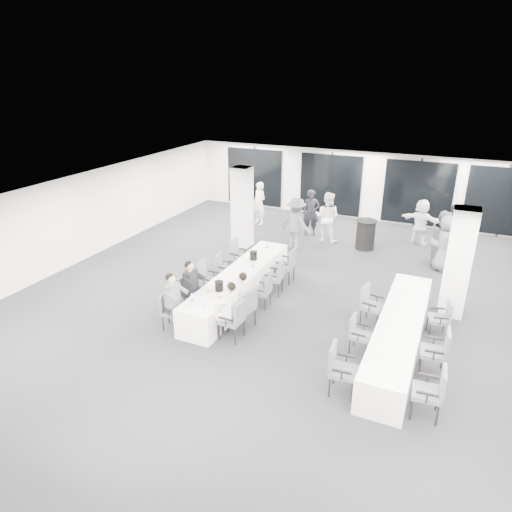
{
  "coord_description": "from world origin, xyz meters",
  "views": [
    {
      "loc": [
        3.91,
        -10.47,
        5.82
      ],
      "look_at": [
        -0.73,
        -0.2,
        1.2
      ],
      "focal_mm": 32.0,
      "sensor_mm": 36.0,
      "label": 1
    }
  ],
  "objects_px": {
    "chair_side_left_mid": "(358,332)",
    "ice_bucket_near": "(219,286)",
    "chair_main_right_mid": "(264,290)",
    "chair_main_right_far": "(288,263)",
    "standing_guest_e": "(445,240)",
    "chair_main_left_far": "(237,254)",
    "chair_main_left_fourth": "(223,267)",
    "standing_guest_c": "(296,220)",
    "chair_side_left_near": "(339,366)",
    "standing_guest_d": "(452,228)",
    "cocktail_table": "(365,234)",
    "banquet_table_side": "(399,335)",
    "chair_main_right_fourth": "(276,275)",
    "chair_side_right_far": "(442,316)",
    "standing_guest_f": "(421,219)",
    "ice_bucket_far": "(253,256)",
    "banquet_table_main": "(239,285)",
    "chair_main_left_mid": "(206,278)",
    "chair_side_left_far": "(370,302)",
    "standing_guest_g": "(259,201)",
    "standing_guest_b": "(327,214)",
    "chair_main_right_near": "(235,318)",
    "chair_main_left_near": "(169,308)",
    "chair_side_right_mid": "(438,349)",
    "standing_guest_a": "(311,210)",
    "chair_main_left_second": "(188,293)",
    "standing_guest_h": "(442,236)",
    "chair_main_right_second": "(245,306)",
    "chair_side_right_near": "(433,389)"
  },
  "relations": [
    {
      "from": "chair_side_left_mid",
      "to": "ice_bucket_near",
      "type": "bearing_deg",
      "value": -87.46
    },
    {
      "from": "chair_main_right_mid",
      "to": "chair_main_right_far",
      "type": "distance_m",
      "value": 1.71
    },
    {
      "from": "standing_guest_e",
      "to": "chair_main_left_far",
      "type": "bearing_deg",
      "value": 84.64
    },
    {
      "from": "chair_main_left_fourth",
      "to": "chair_side_left_mid",
      "type": "relative_size",
      "value": 1.06
    },
    {
      "from": "standing_guest_c",
      "to": "standing_guest_e",
      "type": "bearing_deg",
      "value": -163.74
    },
    {
      "from": "chair_main_left_fourth",
      "to": "chair_side_left_near",
      "type": "xyz_separation_m",
      "value": [
        4.32,
        -3.4,
        0.07
      ]
    },
    {
      "from": "chair_main_right_far",
      "to": "chair_side_left_mid",
      "type": "height_order",
      "value": "chair_main_right_far"
    },
    {
      "from": "chair_main_right_far",
      "to": "standing_guest_d",
      "type": "bearing_deg",
      "value": -47.39
    },
    {
      "from": "cocktail_table",
      "to": "chair_main_right_mid",
      "type": "bearing_deg",
      "value": -105.93
    },
    {
      "from": "banquet_table_side",
      "to": "chair_main_right_fourth",
      "type": "height_order",
      "value": "chair_main_right_fourth"
    },
    {
      "from": "chair_side_right_far",
      "to": "standing_guest_f",
      "type": "xyz_separation_m",
      "value": [
        -1.15,
        6.23,
        0.41
      ]
    },
    {
      "from": "chair_main_right_mid",
      "to": "standing_guest_d",
      "type": "xyz_separation_m",
      "value": [
        4.23,
        5.69,
        0.52
      ]
    },
    {
      "from": "ice_bucket_far",
      "to": "standing_guest_f",
      "type": "bearing_deg",
      "value": 53.56
    },
    {
      "from": "chair_side_left_near",
      "to": "standing_guest_e",
      "type": "xyz_separation_m",
      "value": [
        1.43,
        7.07,
        0.41
      ]
    },
    {
      "from": "chair_main_right_far",
      "to": "ice_bucket_near",
      "type": "bearing_deg",
      "value": 162.26
    },
    {
      "from": "chair_main_left_far",
      "to": "standing_guest_c",
      "type": "height_order",
      "value": "standing_guest_c"
    },
    {
      "from": "banquet_table_main",
      "to": "chair_main_left_mid",
      "type": "height_order",
      "value": "chair_main_left_mid"
    },
    {
      "from": "chair_main_right_far",
      "to": "ice_bucket_far",
      "type": "xyz_separation_m",
      "value": [
        -0.86,
        -0.51,
        0.29
      ]
    },
    {
      "from": "chair_main_right_far",
      "to": "chair_side_left_far",
      "type": "relative_size",
      "value": 1.04
    },
    {
      "from": "chair_main_right_fourth",
      "to": "standing_guest_c",
      "type": "height_order",
      "value": "standing_guest_c"
    },
    {
      "from": "standing_guest_g",
      "to": "ice_bucket_near",
      "type": "relative_size",
      "value": 7.81
    },
    {
      "from": "chair_main_left_mid",
      "to": "standing_guest_g",
      "type": "distance_m",
      "value": 6.64
    },
    {
      "from": "standing_guest_b",
      "to": "standing_guest_d",
      "type": "relative_size",
      "value": 1.01
    },
    {
      "from": "banquet_table_side",
      "to": "cocktail_table",
      "type": "xyz_separation_m",
      "value": [
        -1.98,
        5.93,
        0.15
      ]
    },
    {
      "from": "banquet_table_main",
      "to": "chair_main_right_near",
      "type": "xyz_separation_m",
      "value": [
        0.84,
        -1.92,
        0.19
      ]
    },
    {
      "from": "ice_bucket_near",
      "to": "chair_main_left_near",
      "type": "bearing_deg",
      "value": -132.66
    },
    {
      "from": "chair_side_right_far",
      "to": "chair_side_left_near",
      "type": "bearing_deg",
      "value": 138.04
    },
    {
      "from": "chair_side_left_near",
      "to": "chair_main_right_fourth",
      "type": "bearing_deg",
      "value": -145.9
    },
    {
      "from": "chair_main_left_mid",
      "to": "chair_side_right_mid",
      "type": "xyz_separation_m",
      "value": [
        6.01,
        -1.04,
        0.0
      ]
    },
    {
      "from": "chair_main_left_fourth",
      "to": "standing_guest_a",
      "type": "bearing_deg",
      "value": 158.8
    },
    {
      "from": "chair_side_left_mid",
      "to": "chair_side_right_mid",
      "type": "xyz_separation_m",
      "value": [
        1.66,
        -0.14,
        0.1
      ]
    },
    {
      "from": "banquet_table_side",
      "to": "chair_side_right_mid",
      "type": "height_order",
      "value": "chair_side_right_mid"
    },
    {
      "from": "ice_bucket_near",
      "to": "standing_guest_f",
      "type": "bearing_deg",
      "value": 62.38
    },
    {
      "from": "chair_side_right_mid",
      "to": "chair_main_left_near",
      "type": "bearing_deg",
      "value": 92.09
    },
    {
      "from": "chair_main_left_second",
      "to": "standing_guest_c",
      "type": "bearing_deg",
      "value": 178.35
    },
    {
      "from": "cocktail_table",
      "to": "chair_main_left_fourth",
      "type": "relative_size",
      "value": 1.14
    },
    {
      "from": "chair_main_right_near",
      "to": "ice_bucket_far",
      "type": "xyz_separation_m",
      "value": [
        -0.86,
        2.9,
        0.31
      ]
    },
    {
      "from": "standing_guest_c",
      "to": "ice_bucket_far",
      "type": "height_order",
      "value": "standing_guest_c"
    },
    {
      "from": "standing_guest_h",
      "to": "standing_guest_e",
      "type": "bearing_deg",
      "value": -171.51
    },
    {
      "from": "banquet_table_main",
      "to": "standing_guest_a",
      "type": "bearing_deg",
      "value": 88.32
    },
    {
      "from": "chair_main_left_second",
      "to": "chair_main_left_far",
      "type": "relative_size",
      "value": 0.96
    },
    {
      "from": "standing_guest_e",
      "to": "standing_guest_h",
      "type": "xyz_separation_m",
      "value": [
        -0.11,
        0.21,
        0.04
      ]
    },
    {
      "from": "banquet_table_main",
      "to": "chair_main_left_fourth",
      "type": "distance_m",
      "value": 1.05
    },
    {
      "from": "chair_main_left_mid",
      "to": "standing_guest_d",
      "type": "height_order",
      "value": "standing_guest_d"
    },
    {
      "from": "chair_main_left_far",
      "to": "chair_main_right_second",
      "type": "bearing_deg",
      "value": 37.8
    },
    {
      "from": "banquet_table_main",
      "to": "chair_main_right_mid",
      "type": "relative_size",
      "value": 5.68
    },
    {
      "from": "chair_main_right_far",
      "to": "chair_side_right_near",
      "type": "bearing_deg",
      "value": -135.21
    },
    {
      "from": "banquet_table_main",
      "to": "chair_side_left_mid",
      "type": "distance_m",
      "value": 3.72
    },
    {
      "from": "standing_guest_e",
      "to": "chair_side_right_near",
      "type": "bearing_deg",
      "value": 151.33
    },
    {
      "from": "chair_side_right_mid",
      "to": "standing_guest_h",
      "type": "xyz_separation_m",
      "value": [
        -0.36,
        5.9,
        0.45
      ]
    }
  ]
}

